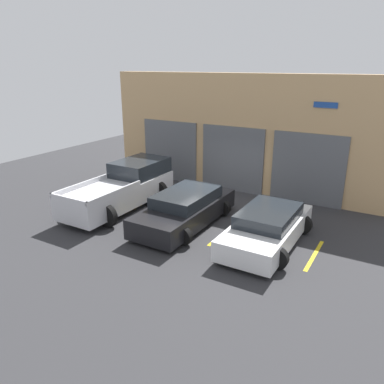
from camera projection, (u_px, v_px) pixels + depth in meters
name	position (u px, v px, depth m)	size (l,w,h in m)	color
ground_plane	(204.00, 211.00, 14.94)	(28.00, 28.00, 0.00)	#2D2D30
shophouse_building	(240.00, 135.00, 16.79)	(13.14, 0.68, 5.21)	tan
pickup_truck	(124.00, 188.00, 15.19)	(2.44, 5.17, 1.72)	silver
sedan_white	(267.00, 227.00, 12.07)	(2.25, 4.38, 1.19)	white
sedan_side	(185.00, 209.00, 13.55)	(2.23, 4.67, 1.24)	black
parking_stripe_far_left	(92.00, 202.00, 15.96)	(0.12, 2.20, 0.01)	gold
parking_stripe_left	(151.00, 216.00, 14.47)	(0.12, 2.20, 0.01)	gold
parking_stripe_centre	(223.00, 233.00, 12.98)	(0.12, 2.20, 0.01)	gold
parking_stripe_right	(314.00, 255.00, 11.49)	(0.12, 2.20, 0.01)	gold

